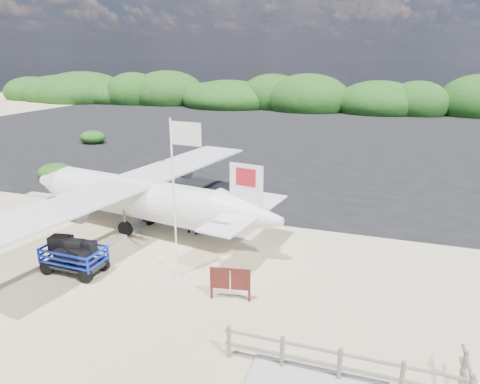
{
  "coord_description": "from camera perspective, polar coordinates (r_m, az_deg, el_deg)",
  "views": [
    {
      "loc": [
        6.44,
        -14.39,
        8.0
      ],
      "look_at": [
        0.01,
        4.98,
        1.54
      ],
      "focal_mm": 32.0,
      "sensor_mm": 36.0,
      "label": 1
    }
  ],
  "objects": [
    {
      "name": "crew_a",
      "position": [
        22.22,
        -8.9,
        -1.59
      ],
      "size": [
        0.6,
        0.41,
        1.59
      ],
      "primitive_type": "imported",
      "rotation": [
        0.0,
        0.0,
        3.09
      ],
      "color": "#14224C",
      "rests_on": "ground"
    },
    {
      "name": "baggage_cart",
      "position": [
        18.09,
        -21.03,
        -9.97
      ],
      "size": [
        2.61,
        1.56,
        1.28
      ],
      "primitive_type": null,
      "rotation": [
        0.0,
        0.0,
        -0.04
      ],
      "color": "#0C25B9",
      "rests_on": "ground"
    },
    {
      "name": "flagpole",
      "position": [
        16.85,
        -8.3,
        -11.0
      ],
      "size": [
        1.25,
        0.63,
        6.02
      ],
      "primitive_type": null,
      "rotation": [
        0.0,
        0.0,
        -0.11
      ],
      "color": "white",
      "rests_on": "ground"
    },
    {
      "name": "fence",
      "position": [
        12.34,
        12.95,
        -23.37
      ],
      "size": [
        6.4,
        2.0,
        1.1
      ],
      "primitive_type": null,
      "color": "#B2B2B2",
      "rests_on": "ground"
    },
    {
      "name": "signboard",
      "position": [
        15.22,
        -1.3,
        -14.16
      ],
      "size": [
        1.49,
        0.38,
        1.23
      ],
      "primitive_type": null,
      "rotation": [
        0.0,
        0.0,
        0.16
      ],
      "color": "#531D17",
      "rests_on": "ground"
    },
    {
      "name": "lagoon",
      "position": [
        23.56,
        -24.24,
        -3.92
      ],
      "size": [
        9.0,
        7.0,
        0.4
      ],
      "primitive_type": null,
      "color": "#B2B2B2",
      "rests_on": "ground"
    },
    {
      "name": "crew_b",
      "position": [
        20.36,
        -6.45,
        -2.79
      ],
      "size": [
        1.05,
        0.88,
        1.92
      ],
      "primitive_type": "imported",
      "rotation": [
        0.0,
        0.0,
        2.96
      ],
      "color": "#14224C",
      "rests_on": "ground"
    },
    {
      "name": "aircraft_large",
      "position": [
        42.13,
        24.61,
        5.01
      ],
      "size": [
        19.31,
        19.31,
        5.03
      ],
      "primitive_type": null,
      "rotation": [
        0.0,
        0.0,
        2.97
      ],
      "color": "#B2B2B2",
      "rests_on": "ground"
    },
    {
      "name": "asphalt_apron",
      "position": [
        45.56,
        10.03,
        7.17
      ],
      "size": [
        90.0,
        50.0,
        0.04
      ],
      "primitive_type": null,
      "color": "#B2B2B2",
      "rests_on": "ground"
    },
    {
      "name": "aircraft_small",
      "position": [
        52.5,
        -1.34,
        8.78
      ],
      "size": [
        9.01,
        9.01,
        2.37
      ],
      "primitive_type": null,
      "rotation": [
        0.0,
        0.0,
        3.67
      ],
      "color": "#B2B2B2",
      "rests_on": "ground"
    },
    {
      "name": "vegetation_band",
      "position": [
        70.15,
        13.2,
        10.55
      ],
      "size": [
        124.0,
        8.0,
        4.4
      ],
      "primitive_type": null,
      "color": "#B2B2B2",
      "rests_on": "ground"
    },
    {
      "name": "ground",
      "position": [
        17.68,
        -5.2,
        -9.43
      ],
      "size": [
        160.0,
        160.0,
        0.0
      ],
      "primitive_type": "plane",
      "color": "beige"
    }
  ]
}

